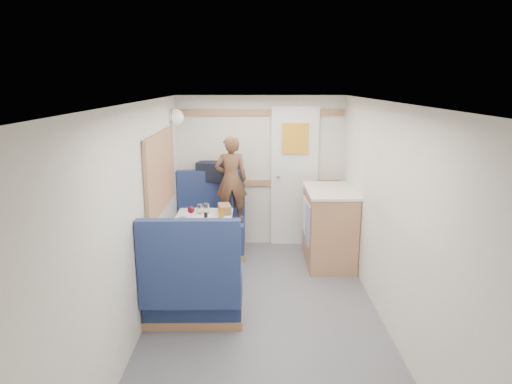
{
  "coord_description": "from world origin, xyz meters",
  "views": [
    {
      "loc": [
        -0.11,
        -3.72,
        2.17
      ],
      "look_at": [
        -0.07,
        0.9,
        1.05
      ],
      "focal_mm": 32.0,
      "sensor_mm": 36.0,
      "label": 1
    }
  ],
  "objects_px": {
    "cheese_block": "(211,220)",
    "orange_fruit": "(215,221)",
    "bench_far": "(211,231)",
    "duffel_bag": "(218,172)",
    "wine_glass": "(191,211)",
    "tumbler_right": "(206,208)",
    "tumbler_left": "(183,223)",
    "galley_counter": "(329,226)",
    "bread_loaf": "(225,209)",
    "bench_near": "(194,291)",
    "tray": "(212,227)",
    "pepper_grinder": "(206,217)",
    "beer_glass": "(221,213)",
    "dome_light": "(175,117)",
    "dinette_table": "(203,233)",
    "person": "(231,180)",
    "tumbler_mid": "(200,209)"
  },
  "relations": [
    {
      "from": "bench_far",
      "to": "pepper_grinder",
      "type": "relative_size",
      "value": 10.05
    },
    {
      "from": "bench_far",
      "to": "cheese_block",
      "type": "distance_m",
      "value": 1.11
    },
    {
      "from": "dome_light",
      "to": "duffel_bag",
      "type": "xyz_separation_m",
      "value": [
        0.48,
        0.27,
        -0.72
      ]
    },
    {
      "from": "tumbler_mid",
      "to": "bread_loaf",
      "type": "distance_m",
      "value": 0.28
    },
    {
      "from": "person",
      "to": "beer_glass",
      "type": "height_order",
      "value": "person"
    },
    {
      "from": "tumbler_left",
      "to": "tumbler_right",
      "type": "relative_size",
      "value": 0.99
    },
    {
      "from": "bench_near",
      "to": "wine_glass",
      "type": "distance_m",
      "value": 0.96
    },
    {
      "from": "tray",
      "to": "wine_glass",
      "type": "relative_size",
      "value": 2.08
    },
    {
      "from": "tray",
      "to": "bread_loaf",
      "type": "distance_m",
      "value": 0.54
    },
    {
      "from": "tray",
      "to": "pepper_grinder",
      "type": "relative_size",
      "value": 3.34
    },
    {
      "from": "tumbler_left",
      "to": "tumbler_right",
      "type": "height_order",
      "value": "tumbler_right"
    },
    {
      "from": "person",
      "to": "beer_glass",
      "type": "relative_size",
      "value": 11.6
    },
    {
      "from": "tray",
      "to": "pepper_grinder",
      "type": "distance_m",
      "value": 0.21
    },
    {
      "from": "cheese_block",
      "to": "tumbler_right",
      "type": "relative_size",
      "value": 0.94
    },
    {
      "from": "bench_near",
      "to": "cheese_block",
      "type": "distance_m",
      "value": 0.86
    },
    {
      "from": "dinette_table",
      "to": "galley_counter",
      "type": "distance_m",
      "value": 1.57
    },
    {
      "from": "bench_near",
      "to": "galley_counter",
      "type": "height_order",
      "value": "bench_near"
    },
    {
      "from": "tray",
      "to": "orange_fruit",
      "type": "bearing_deg",
      "value": 60.42
    },
    {
      "from": "cheese_block",
      "to": "pepper_grinder",
      "type": "bearing_deg",
      "value": 135.83
    },
    {
      "from": "cheese_block",
      "to": "orange_fruit",
      "type": "bearing_deg",
      "value": -57.81
    },
    {
      "from": "dinette_table",
      "to": "dome_light",
      "type": "distance_m",
      "value": 1.51
    },
    {
      "from": "bench_near",
      "to": "beer_glass",
      "type": "height_order",
      "value": "bench_near"
    },
    {
      "from": "bench_near",
      "to": "person",
      "type": "xyz_separation_m",
      "value": [
        0.28,
        1.62,
        0.7
      ]
    },
    {
      "from": "tumbler_mid",
      "to": "wine_glass",
      "type": "bearing_deg",
      "value": -98.96
    },
    {
      "from": "tumbler_right",
      "to": "beer_glass",
      "type": "bearing_deg",
      "value": -42.28
    },
    {
      "from": "dinette_table",
      "to": "pepper_grinder",
      "type": "distance_m",
      "value": 0.23
    },
    {
      "from": "dinette_table",
      "to": "person",
      "type": "bearing_deg",
      "value": 69.84
    },
    {
      "from": "wine_glass",
      "to": "tumbler_right",
      "type": "height_order",
      "value": "wine_glass"
    },
    {
      "from": "orange_fruit",
      "to": "cheese_block",
      "type": "height_order",
      "value": "orange_fruit"
    },
    {
      "from": "wine_glass",
      "to": "tumbler_mid",
      "type": "bearing_deg",
      "value": 81.04
    },
    {
      "from": "galley_counter",
      "to": "tumbler_right",
      "type": "height_order",
      "value": "galley_counter"
    },
    {
      "from": "bench_near",
      "to": "duffel_bag",
      "type": "height_order",
      "value": "duffel_bag"
    },
    {
      "from": "wine_glass",
      "to": "beer_glass",
      "type": "relative_size",
      "value": 1.79
    },
    {
      "from": "dome_light",
      "to": "orange_fruit",
      "type": "distance_m",
      "value": 1.56
    },
    {
      "from": "bench_far",
      "to": "orange_fruit",
      "type": "xyz_separation_m",
      "value": [
        0.16,
        -1.1,
        0.47
      ]
    },
    {
      "from": "duffel_bag",
      "to": "tumbler_right",
      "type": "bearing_deg",
      "value": -80.72
    },
    {
      "from": "dome_light",
      "to": "galley_counter",
      "type": "distance_m",
      "value": 2.28
    },
    {
      "from": "orange_fruit",
      "to": "bread_loaf",
      "type": "bearing_deg",
      "value": 82.2
    },
    {
      "from": "galley_counter",
      "to": "tumbler_mid",
      "type": "height_order",
      "value": "galley_counter"
    },
    {
      "from": "pepper_grinder",
      "to": "beer_glass",
      "type": "bearing_deg",
      "value": 50.19
    },
    {
      "from": "galley_counter",
      "to": "tumbler_left",
      "type": "height_order",
      "value": "galley_counter"
    },
    {
      "from": "bench_far",
      "to": "tray",
      "type": "relative_size",
      "value": 3.01
    },
    {
      "from": "duffel_bag",
      "to": "bread_loaf",
      "type": "distance_m",
      "value": 0.92
    },
    {
      "from": "tray",
      "to": "duffel_bag",
      "type": "bearing_deg",
      "value": 91.53
    },
    {
      "from": "bread_loaf",
      "to": "duffel_bag",
      "type": "bearing_deg",
      "value": 98.54
    },
    {
      "from": "duffel_bag",
      "to": "bench_far",
      "type": "bearing_deg",
      "value": -95.91
    },
    {
      "from": "tray",
      "to": "cheese_block",
      "type": "distance_m",
      "value": 0.15
    },
    {
      "from": "galley_counter",
      "to": "bread_loaf",
      "type": "height_order",
      "value": "galley_counter"
    },
    {
      "from": "dome_light",
      "to": "wine_glass",
      "type": "bearing_deg",
      "value": -73.21
    },
    {
      "from": "bench_near",
      "to": "wine_glass",
      "type": "height_order",
      "value": "bench_near"
    }
  ]
}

